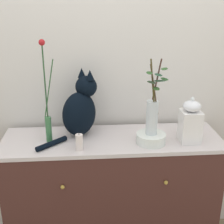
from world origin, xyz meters
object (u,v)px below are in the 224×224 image
Objects in this scene: sideboard at (112,197)px; vase_slim_green at (47,112)px; vase_glass_clear at (153,113)px; bowl_porcelain at (151,138)px; cat_sitting at (80,109)px; jar_lidded_porcelain at (190,122)px; candle_pillar at (79,142)px.

sideboard is 0.76m from vase_slim_green.
sideboard is 0.70m from vase_glass_clear.
vase_glass_clear reaches higher than bowl_porcelain.
vase_glass_clear reaches higher than cat_sitting.
sideboard is at bearing 160.69° from bowl_porcelain.
vase_slim_green is 0.64m from vase_glass_clear.
vase_slim_green is 0.88m from jar_lidded_porcelain.
cat_sitting is 0.49m from bowl_porcelain.
vase_glass_clear is at bearing -6.58° from vase_slim_green.
jar_lidded_porcelain is at bearing 5.31° from candle_pillar.
vase_glass_clear reaches higher than sideboard.
bowl_porcelain is 0.63× the size of jar_lidded_porcelain.
vase_slim_green reaches higher than jar_lidded_porcelain.
vase_slim_green reaches higher than vase_glass_clear.
vase_glass_clear is at bearing -20.75° from cat_sitting.
bowl_porcelain is 1.65× the size of candle_pillar.
cat_sitting is 0.68× the size of vase_slim_green.
cat_sitting is 0.22m from vase_slim_green.
bowl_porcelain is at bearing 119.18° from vase_glass_clear.
vase_glass_clear reaches higher than jar_lidded_porcelain.
vase_glass_clear is (0.24, -0.09, 0.66)m from sideboard.
jar_lidded_porcelain is 2.64× the size of candle_pillar.
sideboard is 0.67m from cat_sitting.
candle_pillar is at bearing -174.69° from jar_lidded_porcelain.
vase_slim_green is at bearing 145.66° from candle_pillar.
candle_pillar is (-0.44, -0.06, 0.02)m from bowl_porcelain.
bowl_porcelain is 0.39× the size of vase_glass_clear.
vase_glass_clear is at bearing -19.80° from sideboard.
vase_slim_green is 5.73× the size of candle_pillar.
jar_lidded_porcelain is at bearing -4.36° from vase_slim_green.
vase_glass_clear reaches higher than candle_pillar.
cat_sitting is at bearing 159.51° from bowl_porcelain.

